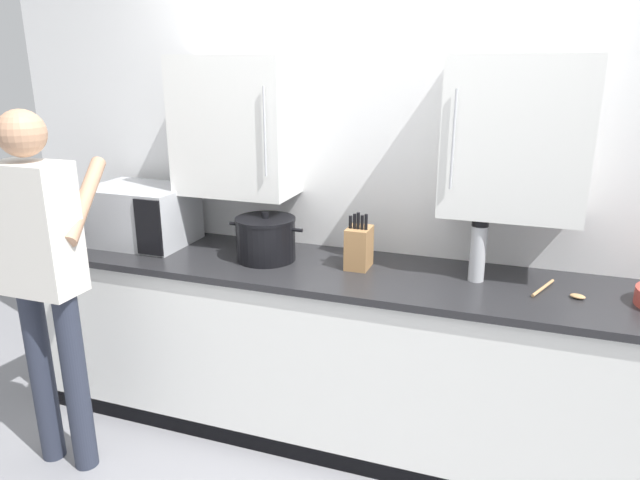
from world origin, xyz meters
TOP-DOWN VIEW (x-y plane):
  - back_wall_tiled at (0.00, 1.13)m, footprint 4.30×0.44m
  - counter_unit at (0.00, 0.81)m, footprint 3.41×0.66m
  - microwave_oven at (-1.26, 0.84)m, footprint 0.59×0.79m
  - wooden_spoon at (0.94, 0.81)m, footprint 0.23×0.23m
  - knife_block at (0.02, 0.85)m, footprint 0.11×0.15m
  - stock_pot at (-0.46, 0.81)m, footprint 0.40×0.30m
  - thermos_flask at (0.58, 0.86)m, footprint 0.08×0.08m
  - person_figure at (-1.24, 0.14)m, footprint 0.44×0.53m

SIDE VIEW (x-z plane):
  - counter_unit at x=0.00m, z-range 0.00..0.92m
  - wooden_spoon at x=0.94m, z-range 0.92..0.94m
  - person_figure at x=-1.24m, z-range 0.17..1.87m
  - knife_block at x=0.02m, z-range 0.88..1.17m
  - stock_pot at x=-0.46m, z-range 0.91..1.15m
  - thermos_flask at x=0.58m, z-range 0.92..1.21m
  - microwave_oven at x=-1.26m, z-range 0.92..1.24m
  - back_wall_tiled at x=0.00m, z-range 0.06..2.61m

